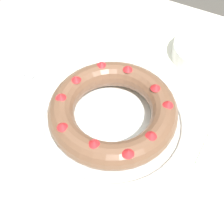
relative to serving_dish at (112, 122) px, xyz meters
The scene contains 8 objects.
ground_plane 0.77m from the serving_dish, behind, with size 8.00×8.00×0.00m, color #4C4742.
dining_table 0.11m from the serving_dish, behind, with size 1.13×1.10×0.76m.
serving_dish is the anchor object (origin of this frame).
bundt_cake 0.04m from the serving_dish, ahead, with size 0.30×0.30×0.07m.
fork 0.28m from the serving_dish, behind, with size 0.02×0.18×0.01m.
serving_knife 0.30m from the serving_dish, behind, with size 0.02×0.20×0.01m.
cake_knife 0.25m from the serving_dish, behind, with size 0.02×0.17×0.01m.
side_bowl 0.35m from the serving_dish, 70.48° to the left, with size 0.17×0.17×0.05m, color white.
Camera 1 is at (0.23, -0.39, 1.39)m, focal length 50.00 mm.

